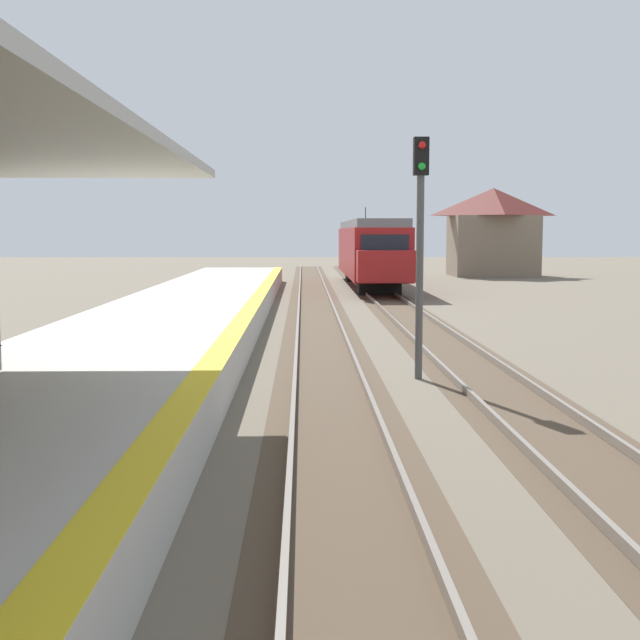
{
  "coord_description": "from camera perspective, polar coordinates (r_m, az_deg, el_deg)",
  "views": [
    {
      "loc": [
        1.36,
        1.05,
        3.19
      ],
      "look_at": [
        1.57,
        11.47,
        2.1
      ],
      "focal_mm": 47.27,
      "sensor_mm": 36.0,
      "label": 1
    }
  ],
  "objects": [
    {
      "name": "distant_trackside_house",
      "position": [
        63.21,
        11.62,
        5.97
      ],
      "size": [
        6.6,
        5.28,
        6.4
      ],
      "color": "#7F705B",
      "rests_on": "ground"
    },
    {
      "name": "track_pair_middle",
      "position": [
        19.61,
        10.46,
        -3.35
      ],
      "size": [
        2.34,
        120.0,
        0.16
      ],
      "color": "#4C3D2D",
      "rests_on": "ground"
    },
    {
      "name": "approaching_train",
      "position": [
        49.31,
        3.44,
        4.77
      ],
      "size": [
        2.93,
        19.6,
        4.76
      ],
      "color": "maroon",
      "rests_on": "ground"
    },
    {
      "name": "rail_signal_post",
      "position": [
        18.29,
        6.8,
        5.93
      ],
      "size": [
        0.32,
        0.34,
        5.2
      ],
      "color": "#4C4C4C",
      "rests_on": "ground"
    },
    {
      "name": "station_platform",
      "position": [
        15.68,
        -15.42,
        -4.31
      ],
      "size": [
        5.0,
        80.0,
        0.91
      ],
      "color": "#B7B5AD",
      "rests_on": "ground"
    },
    {
      "name": "track_pair_nearest_platform",
      "position": [
        19.22,
        0.47,
        -3.45
      ],
      "size": [
        2.34,
        120.0,
        0.16
      ],
      "color": "#4C3D2D",
      "rests_on": "ground"
    }
  ]
}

